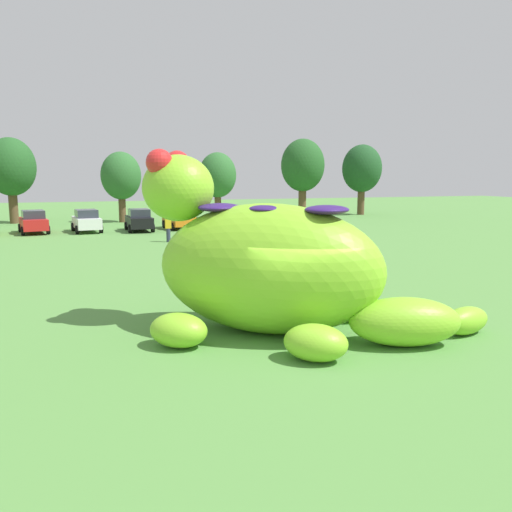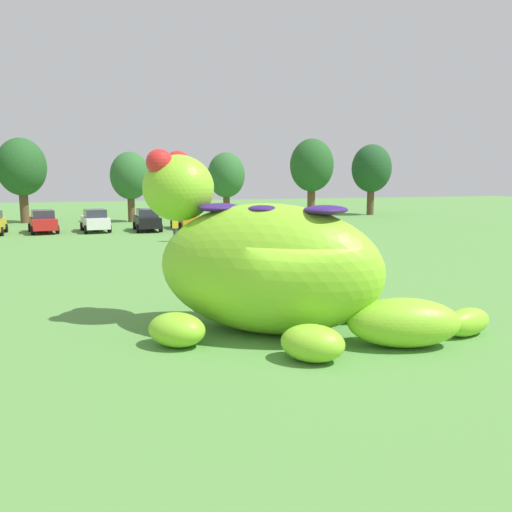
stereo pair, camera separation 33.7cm
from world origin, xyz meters
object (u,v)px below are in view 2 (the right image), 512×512
car_black (147,220)px  spectator_mid_field (175,229)px  giant_inflatable_creature (268,267)px  spectator_near_inflatable (254,243)px  car_red (43,221)px  spectator_wandering (354,268)px  car_white (95,220)px  car_orange (187,218)px

car_black → spectator_mid_field: (1.00, -7.48, -0.01)m
giant_inflatable_creature → spectator_near_inflatable: size_ratio=5.40×
car_red → spectator_near_inflatable: bearing=-56.1°
giant_inflatable_creature → spectator_wandering: (4.74, 3.88, -0.95)m
spectator_wandering → car_white: bearing=110.0°
spectator_wandering → car_red: bearing=117.0°
car_red → car_white: same height
giant_inflatable_creature → spectator_wandering: bearing=39.3°
giant_inflatable_creature → car_orange: giant_inflatable_creature is taller
car_black → giant_inflatable_creature: bearing=-89.4°
car_white → spectator_mid_field: bearing=-59.0°
car_black → car_white: bearing=170.9°
car_red → spectator_near_inflatable: (11.30, -16.85, -0.01)m
giant_inflatable_creature → car_red: bearing=105.4°
car_orange → spectator_mid_field: bearing=-105.2°
car_red → car_black: same height
giant_inflatable_creature → spectator_mid_field: bearing=88.0°
car_red → spectator_mid_field: size_ratio=2.53×
car_black → spectator_wandering: 24.46m
car_orange → spectator_wandering: size_ratio=2.48×
car_red → car_white: 3.77m
car_orange → spectator_near_inflatable: size_ratio=2.48×
car_red → car_white: (3.75, -0.36, 0.00)m
car_orange → spectator_near_inflatable: 16.59m
car_orange → spectator_mid_field: (-2.23, -8.19, -0.01)m
giant_inflatable_creature → car_orange: size_ratio=2.18×
car_white → spectator_wandering: (8.92, -24.56, -0.01)m
spectator_mid_field → spectator_wandering: 16.95m
giant_inflatable_creature → car_red: giant_inflatable_creature is taller
car_white → car_black: same height
giant_inflatable_creature → car_black: 27.84m
car_black → spectator_mid_field: size_ratio=2.41×
spectator_mid_field → spectator_wandering: same height
giant_inflatable_creature → spectator_near_inflatable: 12.45m
car_red → car_orange: same height
car_white → spectator_near_inflatable: (7.55, -16.49, -0.01)m
car_white → spectator_wandering: 26.12m
car_white → spectator_mid_field: car_white is taller
car_black → car_orange: (3.23, 0.71, 0.00)m
spectator_wandering → car_orange: bearing=94.2°
giant_inflatable_creature → spectator_mid_field: giant_inflatable_creature is taller
car_orange → giant_inflatable_creature: bearing=-95.9°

